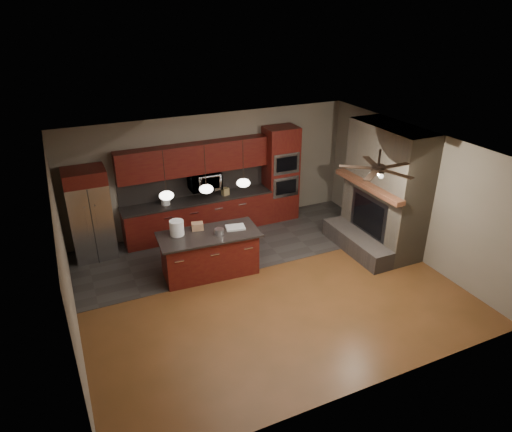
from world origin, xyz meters
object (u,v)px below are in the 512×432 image
microwave (204,181)px  counter_box (225,192)px  counter_bucket (165,200)px  paint_tray (235,227)px  kitchen_island (210,253)px  white_bucket (177,228)px  oven_tower (281,174)px  paint_can (219,232)px  refrigerator (90,214)px  cardboard_box (197,226)px

microwave → counter_box: bearing=-12.0°
counter_bucket → paint_tray: bearing=-61.5°
kitchen_island → white_bucket: (-0.58, 0.22, 0.61)m
kitchen_island → oven_tower: bearing=39.1°
paint_tray → paint_can: bearing=-152.5°
microwave → counter_box: 0.57m
microwave → counter_bucket: size_ratio=3.15×
oven_tower → counter_bucket: 2.95m
kitchen_island → counter_box: size_ratio=11.77×
white_bucket → counter_bucket: white_bucket is taller
kitchen_island → paint_can: paint_can is taller
refrigerator → counter_bucket: size_ratio=8.67×
microwave → paint_can: 2.04m
refrigerator → paint_can: bearing=-39.5°
microwave → counter_bucket: (-0.97, -0.05, -0.28)m
microwave → paint_tray: (0.01, -1.86, -0.36)m
oven_tower → paint_can: size_ratio=13.08×
counter_box → kitchen_island: bearing=-136.2°
paint_tray → oven_tower: bearing=53.6°
white_bucket → paint_tray: white_bucket is taller
oven_tower → counter_box: oven_tower is taller
counter_box → cardboard_box: bearing=-144.1°
oven_tower → counter_box: size_ratio=13.50×
oven_tower → kitchen_island: oven_tower is taller
oven_tower → counter_box: (-1.50, -0.04, -0.20)m
kitchen_island → white_bucket: bearing=163.1°
refrigerator → cardboard_box: size_ratio=8.70×
kitchen_island → cardboard_box: size_ratio=8.94×
microwave → cardboard_box: bearing=-113.8°
cardboard_box → counter_bucket: counter_bucket is taller
kitchen_island → cardboard_box: cardboard_box is taller
microwave → kitchen_island: 2.11m
kitchen_island → counter_bucket: counter_bucket is taller
oven_tower → counter_box: bearing=-178.4°
microwave → refrigerator: bearing=-177.1°
white_bucket → cardboard_box: white_bucket is taller
refrigerator → paint_can: 2.90m
microwave → paint_tray: bearing=-89.6°
counter_box → paint_tray: bearing=-120.5°
oven_tower → refrigerator: 4.60m
refrigerator → paint_can: (2.24, -1.85, -0.03)m
paint_can → counter_bucket: (-0.59, 1.93, 0.04)m
white_bucket → paint_can: 0.84m
microwave → kitchen_island: (-0.56, -1.86, -0.83)m
cardboard_box → oven_tower: bearing=42.1°
refrigerator → microwave: bearing=2.9°
white_bucket → counter_bucket: bearing=83.8°
paint_tray → counter_box: counter_box is taller
kitchen_island → paint_can: 0.56m
microwave → cardboard_box: 1.77m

